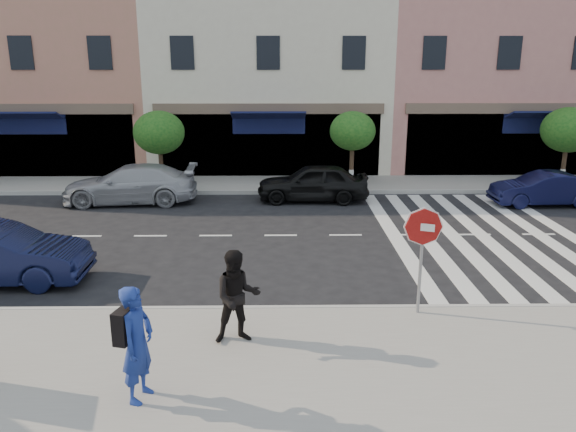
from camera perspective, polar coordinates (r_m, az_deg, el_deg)
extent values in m
plane|color=black|center=(13.51, -0.72, -7.12)|extent=(120.00, 120.00, 0.00)
cube|color=gray|center=(10.12, -0.68, -14.95)|extent=(60.00, 4.50, 0.15)
cube|color=gray|center=(24.02, -0.78, 3.23)|extent=(60.00, 3.00, 0.15)
cube|color=#BC7463|center=(31.50, -22.35, 17.74)|extent=(10.00, 9.00, 14.00)
cube|color=beige|center=(29.47, -1.84, 16.14)|extent=(11.00, 9.00, 11.00)
cube|color=tan|center=(31.66, 21.47, 16.89)|extent=(13.00, 9.00, 13.00)
cylinder|color=#473323|center=(24.18, -12.76, 5.04)|extent=(0.18, 0.18, 1.60)
cylinder|color=silver|center=(24.27, -12.70, 3.88)|extent=(0.20, 0.20, 0.60)
ellipsoid|color=#154915|center=(23.97, -12.96, 8.27)|extent=(2.10, 2.10, 1.79)
cylinder|color=#473323|center=(23.84, 6.48, 5.31)|extent=(0.18, 0.18, 1.71)
cylinder|color=silver|center=(23.94, 6.44, 4.01)|extent=(0.20, 0.20, 0.60)
ellipsoid|color=#154915|center=(23.63, 6.58, 8.59)|extent=(1.90, 1.90, 1.62)
cylinder|color=#473323|center=(26.52, 26.22, 4.79)|extent=(0.18, 0.18, 1.65)
cylinder|color=silver|center=(26.61, 26.08, 3.68)|extent=(0.20, 0.20, 0.60)
ellipsoid|color=#154915|center=(26.33, 26.59, 7.84)|extent=(2.20, 2.20, 1.87)
cylinder|color=gray|center=(11.75, 13.31, -4.96)|extent=(0.08, 0.08, 2.05)
cylinder|color=white|center=(11.48, 13.58, -1.05)|extent=(0.75, 0.31, 0.80)
cylinder|color=#9E1411|center=(11.47, 13.61, -1.08)|extent=(0.70, 0.30, 0.75)
cube|color=white|center=(11.44, 13.64, -1.12)|extent=(0.40, 0.17, 0.15)
imported|color=navy|center=(8.99, -15.05, -12.42)|extent=(0.60, 0.77, 1.86)
imported|color=black|center=(10.41, -5.18, -8.17)|extent=(0.97, 0.82, 1.77)
imported|color=#A6A6AB|center=(21.88, -15.74, 3.14)|extent=(5.04, 2.26, 1.43)
imported|color=black|center=(21.38, 2.54, 3.42)|extent=(4.25, 1.82, 1.43)
imported|color=black|center=(22.77, 24.50, 2.52)|extent=(3.77, 1.37, 1.24)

